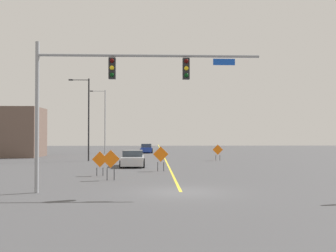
% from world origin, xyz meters
% --- Properties ---
extents(ground, '(161.69, 161.69, 0.00)m').
position_xyz_m(ground, '(0.00, 0.00, 0.00)').
color(ground, '#444447').
extents(road_centre_stripe, '(0.16, 89.83, 0.01)m').
position_xyz_m(road_centre_stripe, '(0.00, 44.91, 0.00)').
color(road_centre_stripe, yellow).
rests_on(road_centre_stripe, ground).
extents(traffic_signal_assembly, '(11.13, 0.44, 7.44)m').
position_xyz_m(traffic_signal_assembly, '(-3.54, -0.01, 5.43)').
color(traffic_signal_assembly, gray).
rests_on(traffic_signal_assembly, ground).
extents(street_lamp_far_left, '(2.33, 0.24, 9.45)m').
position_xyz_m(street_lamp_far_left, '(-8.71, 40.36, 5.20)').
color(street_lamp_far_left, gray).
rests_on(street_lamp_far_left, ground).
extents(street_lamp_near_left, '(2.23, 0.24, 8.88)m').
position_xyz_m(street_lamp_near_left, '(-8.48, 23.71, 4.90)').
color(street_lamp_near_left, black).
rests_on(street_lamp_near_left, ground).
extents(construction_sign_right_lane, '(1.20, 0.15, 1.92)m').
position_xyz_m(construction_sign_right_lane, '(-0.79, 11.35, 1.21)').
color(construction_sign_right_lane, orange).
rests_on(construction_sign_right_lane, ground).
extents(construction_sign_left_lane, '(1.10, 0.14, 1.69)m').
position_xyz_m(construction_sign_left_lane, '(-5.05, 7.98, 1.05)').
color(construction_sign_left_lane, orange).
rests_on(construction_sign_left_lane, ground).
extents(construction_sign_median_far, '(1.13, 0.08, 1.89)m').
position_xyz_m(construction_sign_median_far, '(-4.03, 5.30, 1.20)').
color(construction_sign_median_far, orange).
rests_on(construction_sign_median_far, ground).
extents(construction_sign_right_shoulder, '(1.11, 0.27, 1.75)m').
position_xyz_m(construction_sign_right_shoulder, '(5.66, 23.69, 1.09)').
color(construction_sign_right_shoulder, orange).
rests_on(construction_sign_right_shoulder, ground).
extents(car_silver_approaching, '(2.21, 4.56, 1.43)m').
position_xyz_m(car_silver_approaching, '(-3.19, 16.02, 0.67)').
color(car_silver_approaching, '#B7BABF').
rests_on(car_silver_approaching, ground).
extents(car_blue_distant, '(1.94, 4.35, 1.40)m').
position_xyz_m(car_blue_distant, '(-2.41, 42.52, 0.65)').
color(car_blue_distant, '#1E389E').
rests_on(car_blue_distant, ground).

